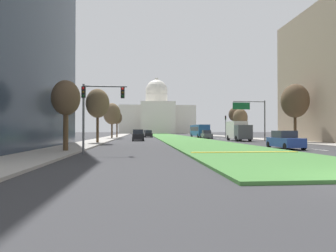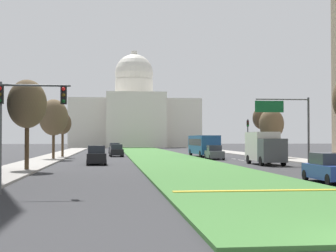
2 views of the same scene
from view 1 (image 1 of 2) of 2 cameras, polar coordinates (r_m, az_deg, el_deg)
ground_plane at (r=77.84m, az=0.35°, el=-2.09°), size 301.27×301.27×0.00m
grass_median at (r=71.03m, az=0.88°, el=-2.16°), size 8.91×123.25×0.14m
median_curb_nose at (r=22.07m, az=14.93°, el=-5.00°), size 8.02×0.50×0.04m
lane_dashes_right at (r=56.03m, az=11.37°, el=-2.59°), size 0.16×61.25×0.01m
sidewalk_left at (r=64.14m, az=-11.34°, el=-2.29°), size 4.00×123.25×0.15m
sidewalk_right at (r=67.46m, az=13.78°, el=-2.21°), size 4.00×123.25×0.15m
capitol_building at (r=145.40m, az=-2.25°, el=2.03°), size 36.55×25.51×28.16m
traffic_light_near_left at (r=22.19m, az=-14.23°, el=4.42°), size 3.34×0.35×5.20m
traffic_light_far_right at (r=68.26m, az=11.33°, el=0.52°), size 0.28×0.35×5.20m
overhead_guide_sign at (r=47.96m, az=16.43°, el=2.66°), size 5.39×0.20×6.50m
street_tree_left_near at (r=24.64m, az=-19.54°, el=5.06°), size 2.26×2.26×5.79m
street_tree_left_mid at (r=38.97m, az=-13.75°, el=4.32°), size 3.05×3.05×7.19m
street_tree_right_mid at (r=44.27m, az=23.81°, el=4.54°), size 3.80×3.80×8.25m
street_tree_left_far at (r=59.57m, az=-11.03°, el=2.37°), size 3.46×3.46×7.23m
street_tree_right_far at (r=63.46m, az=14.09°, el=1.58°), size 3.12×3.12×6.35m
street_tree_left_distant at (r=65.87m, az=-10.06°, el=1.58°), size 2.29×2.29×5.98m
street_tree_right_distant at (r=67.41m, az=12.92°, el=2.17°), size 2.44×2.44×6.84m
sedan_lead_stopped at (r=29.34m, az=22.10°, el=-2.65°), size 1.95×4.44×1.73m
sedan_midblock at (r=47.88m, az=-5.99°, el=-1.88°), size 2.05×4.76×1.86m
sedan_distant at (r=59.47m, az=7.62°, el=-1.71°), size 1.91×4.21×1.74m
sedan_far_horizon at (r=69.04m, az=-3.95°, el=-1.59°), size 2.05×4.33×1.73m
sedan_very_far at (r=85.64m, az=-4.24°, el=-1.42°), size 2.18×4.79×1.76m
box_truck_delivery at (r=48.36m, az=13.72°, el=-0.89°), size 2.40×6.40×3.20m
city_bus at (r=67.66m, az=6.23°, el=-0.79°), size 2.62×11.00×2.95m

